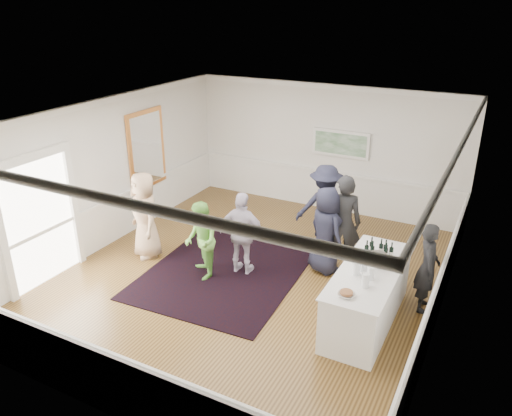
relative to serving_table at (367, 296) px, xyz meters
The scene contains 23 objects.
floor 2.50m from the serving_table, behind, with size 8.00×8.00×0.00m, color brown.
ceiling 3.64m from the serving_table, behind, with size 7.00×8.00×0.02m, color white.
wall_left 6.03m from the serving_table, behind, with size 0.02×8.00×3.20m, color white.
wall_right 1.60m from the serving_table, 20.40° to the left, with size 0.02×8.00×3.20m, color white.
wall_back 5.14m from the serving_table, 118.72° to the left, with size 7.00×0.02×3.20m, color white.
wall_front 4.47m from the serving_table, 123.87° to the right, with size 7.00×0.02×3.20m, color white.
wainscoting 2.45m from the serving_table, behind, with size 7.00×8.00×1.00m, color white, non-canonical shape.
mirror 6.24m from the serving_table, 163.80° to the left, with size 0.05×1.25×1.85m.
doorway 6.12m from the serving_table, 165.68° to the right, with size 0.10×1.78×2.56m.
landscape_painting 4.96m from the serving_table, 114.84° to the left, with size 1.44×0.06×0.66m.
area_rug 3.04m from the serving_table, behind, with size 2.87×3.77×0.02m, color black.
serving_table is the anchor object (origin of this frame).
bartender 1.20m from the serving_table, 47.36° to the left, with size 0.59×0.39×1.63m, color black.
guest_tan 4.81m from the serving_table, behind, with size 0.90×0.59×1.85m, color tan.
guest_green 3.28m from the serving_table, behind, with size 0.75×0.59×1.55m, color #73BD4B.
guest_lilac 2.70m from the serving_table, 169.47° to the left, with size 0.99×0.41×1.69m, color #BBB1C6.
guest_dark_a 2.83m from the serving_table, 125.33° to the left, with size 1.22×0.70×1.88m, color #1C1D2F.
guest_dark_b 1.90m from the serving_table, 122.14° to the left, with size 0.73×0.48×1.99m, color black.
guest_navy 1.84m from the serving_table, 133.30° to the left, with size 0.87×0.56×1.77m, color #1C1D2F.
wine_bottles 0.84m from the serving_table, 89.99° to the left, with size 0.47×0.24×0.31m.
juice_pitchers 0.67m from the serving_table, 100.13° to the right, with size 0.37×0.62×0.24m.
ice_bucket 0.63m from the serving_table, 63.22° to the left, with size 0.26×0.26×0.24m, color silver.
nut_bowl 1.07m from the serving_table, 96.08° to the right, with size 0.26×0.26×0.08m.
Camera 1 is at (4.04, -7.54, 5.08)m, focal length 35.00 mm.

